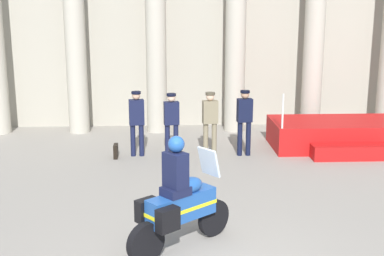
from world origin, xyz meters
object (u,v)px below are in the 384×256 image
object	(u,v)px
briefcase_on_ground	(116,151)
officer_in_row_2	(210,119)
reviewing_stand	(337,135)
officer_in_row_3	(245,117)
officer_in_row_0	(137,118)
motorcycle_with_rider	(178,203)
officer_in_row_1	(172,119)

from	to	relation	value
briefcase_on_ground	officer_in_row_2	bearing A→B (deg)	-0.13
reviewing_stand	officer_in_row_3	xyz separation A→B (m)	(-2.65, -0.61, 0.65)
officer_in_row_0	officer_in_row_3	bearing A→B (deg)	170.80
officer_in_row_0	motorcycle_with_rider	world-z (taller)	motorcycle_with_rider
officer_in_row_2	motorcycle_with_rider	world-z (taller)	motorcycle_with_rider
officer_in_row_2	officer_in_row_3	bearing A→B (deg)	178.52
reviewing_stand	briefcase_on_ground	world-z (taller)	reviewing_stand
officer_in_row_0	motorcycle_with_rider	bearing A→B (deg)	92.41
officer_in_row_1	motorcycle_with_rider	distance (m)	5.37
officer_in_row_1	officer_in_row_0	bearing A→B (deg)	-10.63
officer_in_row_1	officer_in_row_2	size ratio (longest dim) A/B	0.97
motorcycle_with_rider	briefcase_on_ground	world-z (taller)	motorcycle_with_rider
officer_in_row_0	officer_in_row_2	size ratio (longest dim) A/B	1.01
reviewing_stand	officer_in_row_1	bearing A→B (deg)	-172.70
officer_in_row_2	reviewing_stand	bearing A→B (deg)	-176.29
officer_in_row_2	briefcase_on_ground	bearing A→B (deg)	-7.69
officer_in_row_2	motorcycle_with_rider	xyz separation A→B (m)	(-0.92, -5.24, -0.20)
officer_in_row_0	officer_in_row_3	world-z (taller)	officer_in_row_3
officer_in_row_2	motorcycle_with_rider	bearing A→B (deg)	72.43
motorcycle_with_rider	officer_in_row_0	bearing A→B (deg)	60.54
officer_in_row_3	officer_in_row_1	bearing A→B (deg)	-8.52
briefcase_on_ground	officer_in_row_0	bearing A→B (deg)	17.25
officer_in_row_3	motorcycle_with_rider	xyz separation A→B (m)	(-1.82, -5.33, -0.22)
officer_in_row_0	briefcase_on_ground	xyz separation A→B (m)	(-0.55, -0.17, -0.82)
officer_in_row_3	officer_in_row_2	bearing A→B (deg)	-1.48
motorcycle_with_rider	officer_in_row_2	bearing A→B (deg)	40.57
reviewing_stand	motorcycle_with_rider	bearing A→B (deg)	-126.96
officer_in_row_0	officer_in_row_3	xyz separation A→B (m)	(2.77, -0.08, 0.01)
officer_in_row_1	officer_in_row_3	bearing A→B (deg)	171.48
officer_in_row_3	motorcycle_with_rider	size ratio (longest dim) A/B	0.90
officer_in_row_1	officer_in_row_2	world-z (taller)	officer_in_row_2
briefcase_on_ground	reviewing_stand	bearing A→B (deg)	6.71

